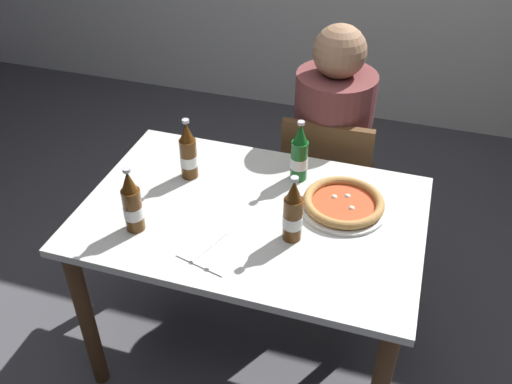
{
  "coord_description": "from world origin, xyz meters",
  "views": [
    {
      "loc": [
        0.48,
        -1.47,
        2.01
      ],
      "look_at": [
        0.0,
        0.05,
        0.8
      ],
      "focal_mm": 39.45,
      "sensor_mm": 36.0,
      "label": 1
    }
  ],
  "objects_px": {
    "diner_seated": "(329,159)",
    "beer_bottle_center": "(299,155)",
    "chair_behind_table": "(326,183)",
    "beer_bottle_extra": "(293,213)",
    "napkin_with_cutlery": "(215,249)",
    "beer_bottle_right": "(132,204)",
    "pizza_margherita_near": "(343,203)",
    "beer_bottle_left": "(188,153)",
    "dining_table_main": "(252,236)"
  },
  "relations": [
    {
      "from": "beer_bottle_left",
      "to": "diner_seated",
      "type": "bearing_deg",
      "value": 49.34
    },
    {
      "from": "chair_behind_table",
      "to": "beer_bottle_extra",
      "type": "distance_m",
      "value": 0.79
    },
    {
      "from": "napkin_with_cutlery",
      "to": "beer_bottle_left",
      "type": "bearing_deg",
      "value": 123.6
    },
    {
      "from": "beer_bottle_extra",
      "to": "napkin_with_cutlery",
      "type": "height_order",
      "value": "beer_bottle_extra"
    },
    {
      "from": "beer_bottle_right",
      "to": "napkin_with_cutlery",
      "type": "xyz_separation_m",
      "value": [
        0.3,
        -0.02,
        -0.1
      ]
    },
    {
      "from": "napkin_with_cutlery",
      "to": "chair_behind_table",
      "type": "bearing_deg",
      "value": 75.62
    },
    {
      "from": "diner_seated",
      "to": "beer_bottle_right",
      "type": "bearing_deg",
      "value": -120.39
    },
    {
      "from": "chair_behind_table",
      "to": "pizza_margherita_near",
      "type": "relative_size",
      "value": 2.71
    },
    {
      "from": "diner_seated",
      "to": "pizza_margherita_near",
      "type": "distance_m",
      "value": 0.59
    },
    {
      "from": "pizza_margherita_near",
      "to": "beer_bottle_right",
      "type": "xyz_separation_m",
      "value": [
        -0.65,
        -0.32,
        0.08
      ]
    },
    {
      "from": "diner_seated",
      "to": "napkin_with_cutlery",
      "type": "xyz_separation_m",
      "value": [
        -0.21,
        -0.88,
        0.17
      ]
    },
    {
      "from": "beer_bottle_extra",
      "to": "chair_behind_table",
      "type": "bearing_deg",
      "value": 90.71
    },
    {
      "from": "beer_bottle_extra",
      "to": "napkin_with_cutlery",
      "type": "distance_m",
      "value": 0.28
    },
    {
      "from": "diner_seated",
      "to": "beer_bottle_center",
      "type": "height_order",
      "value": "diner_seated"
    },
    {
      "from": "beer_bottle_extra",
      "to": "napkin_with_cutlery",
      "type": "relative_size",
      "value": 1.13
    },
    {
      "from": "beer_bottle_left",
      "to": "beer_bottle_center",
      "type": "relative_size",
      "value": 1.0
    },
    {
      "from": "pizza_margherita_near",
      "to": "beer_bottle_left",
      "type": "relative_size",
      "value": 1.27
    },
    {
      "from": "dining_table_main",
      "to": "beer_bottle_right",
      "type": "relative_size",
      "value": 4.86
    },
    {
      "from": "diner_seated",
      "to": "napkin_with_cutlery",
      "type": "bearing_deg",
      "value": -103.41
    },
    {
      "from": "dining_table_main",
      "to": "beer_bottle_left",
      "type": "distance_m",
      "value": 0.39
    },
    {
      "from": "beer_bottle_left",
      "to": "beer_bottle_right",
      "type": "height_order",
      "value": "same"
    },
    {
      "from": "beer_bottle_left",
      "to": "napkin_with_cutlery",
      "type": "relative_size",
      "value": 1.13
    },
    {
      "from": "beer_bottle_center",
      "to": "beer_bottle_extra",
      "type": "bearing_deg",
      "value": -79.55
    },
    {
      "from": "diner_seated",
      "to": "beer_bottle_right",
      "type": "height_order",
      "value": "diner_seated"
    },
    {
      "from": "beer_bottle_extra",
      "to": "pizza_margherita_near",
      "type": "bearing_deg",
      "value": 56.87
    },
    {
      "from": "beer_bottle_right",
      "to": "pizza_margherita_near",
      "type": "bearing_deg",
      "value": 26.13
    },
    {
      "from": "beer_bottle_left",
      "to": "napkin_with_cutlery",
      "type": "distance_m",
      "value": 0.44
    },
    {
      "from": "pizza_margherita_near",
      "to": "chair_behind_table",
      "type": "bearing_deg",
      "value": 106.25
    },
    {
      "from": "diner_seated",
      "to": "beer_bottle_right",
      "type": "xyz_separation_m",
      "value": [
        -0.51,
        -0.86,
        0.27
      ]
    },
    {
      "from": "dining_table_main",
      "to": "diner_seated",
      "type": "xyz_separation_m",
      "value": [
        0.16,
        0.66,
        -0.05
      ]
    },
    {
      "from": "chair_behind_table",
      "to": "diner_seated",
      "type": "relative_size",
      "value": 0.7
    },
    {
      "from": "diner_seated",
      "to": "beer_bottle_left",
      "type": "distance_m",
      "value": 0.74
    },
    {
      "from": "chair_behind_table",
      "to": "beer_bottle_left",
      "type": "xyz_separation_m",
      "value": [
        -0.45,
        -0.47,
        0.37
      ]
    },
    {
      "from": "chair_behind_table",
      "to": "pizza_margherita_near",
      "type": "distance_m",
      "value": 0.59
    },
    {
      "from": "beer_bottle_center",
      "to": "beer_bottle_extra",
      "type": "distance_m",
      "value": 0.34
    },
    {
      "from": "dining_table_main",
      "to": "beer_bottle_center",
      "type": "bearing_deg",
      "value": 66.61
    },
    {
      "from": "dining_table_main",
      "to": "beer_bottle_extra",
      "type": "relative_size",
      "value": 4.86
    },
    {
      "from": "chair_behind_table",
      "to": "beer_bottle_left",
      "type": "relative_size",
      "value": 3.44
    },
    {
      "from": "beer_bottle_extra",
      "to": "napkin_with_cutlery",
      "type": "xyz_separation_m",
      "value": [
        -0.22,
        -0.13,
        -0.1
      ]
    },
    {
      "from": "pizza_margherita_near",
      "to": "diner_seated",
      "type": "bearing_deg",
      "value": 105.09
    },
    {
      "from": "diner_seated",
      "to": "beer_bottle_extra",
      "type": "height_order",
      "value": "diner_seated"
    },
    {
      "from": "chair_behind_table",
      "to": "beer_bottle_right",
      "type": "distance_m",
      "value": 1.03
    },
    {
      "from": "pizza_margherita_near",
      "to": "beer_bottle_left",
      "type": "bearing_deg",
      "value": 178.18
    },
    {
      "from": "pizza_margherita_near",
      "to": "napkin_with_cutlery",
      "type": "relative_size",
      "value": 1.43
    },
    {
      "from": "beer_bottle_right",
      "to": "napkin_with_cutlery",
      "type": "bearing_deg",
      "value": -4.06
    },
    {
      "from": "dining_table_main",
      "to": "napkin_with_cutlery",
      "type": "bearing_deg",
      "value": -103.33
    },
    {
      "from": "napkin_with_cutlery",
      "to": "pizza_margherita_near",
      "type": "bearing_deg",
      "value": 43.67
    },
    {
      "from": "beer_bottle_center",
      "to": "napkin_with_cutlery",
      "type": "height_order",
      "value": "beer_bottle_center"
    },
    {
      "from": "diner_seated",
      "to": "napkin_with_cutlery",
      "type": "height_order",
      "value": "diner_seated"
    },
    {
      "from": "diner_seated",
      "to": "beer_bottle_left",
      "type": "height_order",
      "value": "diner_seated"
    }
  ]
}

